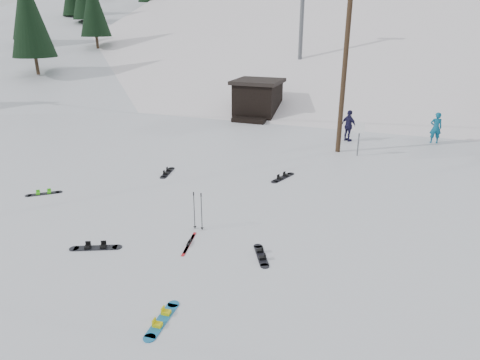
% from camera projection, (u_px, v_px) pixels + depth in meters
% --- Properties ---
extents(ground, '(200.00, 200.00, 0.00)m').
position_uv_depth(ground, '(193.00, 279.00, 12.13)').
color(ground, silver).
rests_on(ground, ground).
extents(ski_slope, '(60.00, 85.24, 65.97)m').
position_uv_depth(ski_slope, '(358.00, 152.00, 64.59)').
color(ski_slope, white).
rests_on(ski_slope, ground).
extents(ridge_left, '(47.54, 95.03, 58.38)m').
position_uv_depth(ridge_left, '(128.00, 136.00, 69.86)').
color(ridge_left, silver).
rests_on(ridge_left, ground).
extents(treeline_left, '(20.00, 64.00, 10.00)m').
position_uv_depth(treeline_left, '(99.00, 73.00, 58.30)').
color(treeline_left, black).
rests_on(treeline_left, ground).
extents(treeline_crest, '(50.00, 6.00, 10.00)m').
position_uv_depth(treeline_crest, '(380.00, 55.00, 87.52)').
color(treeline_crest, black).
rests_on(treeline_crest, ski_slope).
extents(utility_pole, '(2.00, 0.26, 9.00)m').
position_uv_depth(utility_pole, '(345.00, 65.00, 22.10)').
color(utility_pole, '#3A2819').
rests_on(utility_pole, ground).
extents(trail_sign, '(0.50, 0.09, 1.85)m').
position_uv_depth(trail_sign, '(359.00, 133.00, 22.57)').
color(trail_sign, '#595B60').
rests_on(trail_sign, ground).
extents(lift_hut, '(3.40, 4.10, 2.75)m').
position_uv_depth(lift_hut, '(257.00, 99.00, 31.64)').
color(lift_hut, black).
rests_on(lift_hut, ground).
extents(lift_tower_near, '(2.20, 0.36, 8.00)m').
position_uv_depth(lift_tower_near, '(302.00, 7.00, 36.96)').
color(lift_tower_near, '#595B60').
rests_on(lift_tower_near, ski_slope).
extents(hero_snowboard, '(0.39, 1.60, 0.11)m').
position_uv_depth(hero_snowboard, '(162.00, 320.00, 10.43)').
color(hero_snowboard, '#1B78B3').
rests_on(hero_snowboard, ground).
extents(hero_skis, '(0.41, 1.56, 0.08)m').
position_uv_depth(hero_skis, '(189.00, 243.00, 13.98)').
color(hero_skis, '#AB1117').
rests_on(hero_skis, ground).
extents(ski_poles, '(0.38, 0.10, 1.38)m').
position_uv_depth(ski_poles, '(198.00, 211.00, 14.74)').
color(ski_poles, black).
rests_on(ski_poles, ground).
extents(board_scatter_a, '(1.55, 0.87, 0.12)m').
position_uv_depth(board_scatter_a, '(96.00, 247.00, 13.72)').
color(board_scatter_a, black).
rests_on(board_scatter_a, ground).
extents(board_scatter_b, '(0.57, 1.60, 0.11)m').
position_uv_depth(board_scatter_b, '(167.00, 172.00, 20.42)').
color(board_scatter_b, black).
rests_on(board_scatter_b, ground).
extents(board_scatter_c, '(1.19, 1.04, 0.10)m').
position_uv_depth(board_scatter_c, '(44.00, 193.00, 17.98)').
color(board_scatter_c, black).
rests_on(board_scatter_c, ground).
extents(board_scatter_d, '(0.84, 1.34, 0.10)m').
position_uv_depth(board_scatter_d, '(261.00, 255.00, 13.27)').
color(board_scatter_d, black).
rests_on(board_scatter_d, ground).
extents(board_scatter_f, '(0.75, 1.64, 0.12)m').
position_uv_depth(board_scatter_f, '(283.00, 177.00, 19.79)').
color(board_scatter_f, black).
rests_on(board_scatter_f, ground).
extents(skier_teal, '(0.73, 0.55, 1.83)m').
position_uv_depth(skier_teal, '(436.00, 128.00, 25.10)').
color(skier_teal, '#0B5474').
rests_on(skier_teal, ground).
extents(skier_navy, '(1.16, 1.00, 1.87)m').
position_uv_depth(skier_navy, '(349.00, 126.00, 25.47)').
color(skier_navy, '#1A1739').
rests_on(skier_navy, ground).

